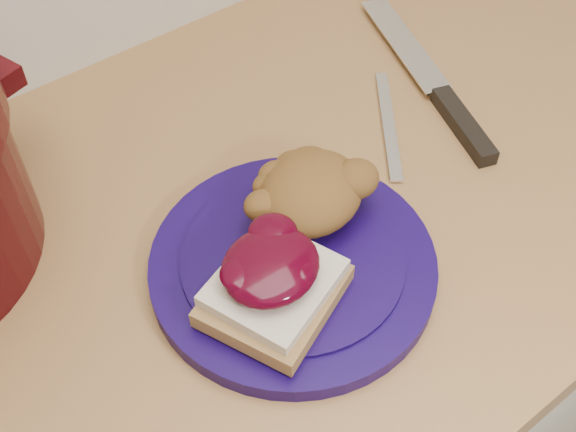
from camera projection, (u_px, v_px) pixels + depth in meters
base_cabinet at (277, 415)px, 1.06m from camera, size 4.00×0.60×0.86m
plate at (293, 265)px, 0.64m from camera, size 0.32×0.32×0.02m
sandwich at (273, 282)px, 0.58m from camera, size 0.14×0.13×0.05m
stuffing_mound at (311, 193)px, 0.65m from camera, size 0.13×0.12×0.05m
chef_knife at (446, 101)px, 0.78m from camera, size 0.12×0.29×0.02m
butter_knife at (388, 124)px, 0.77m from camera, size 0.11×0.14×0.00m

